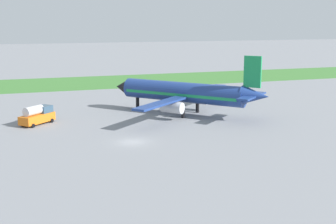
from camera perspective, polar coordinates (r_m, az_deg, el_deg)
The scene contains 4 objects.
ground_plane at distance 67.56m, azimuth -4.41°, elevation -3.73°, with size 600.00×600.00×0.00m, color gray.
grass_taxiway_strip at distance 132.59m, azimuth -11.62°, elevation 3.53°, with size 360.00×28.00×0.08m, color #3D7533.
airplane_midfield_jet at distance 86.05m, azimuth 2.20°, elevation 2.39°, with size 25.96×26.71×11.53m.
fuel_truck_near_gate at distance 81.54m, azimuth -15.89°, elevation -0.37°, with size 6.37×6.21×3.29m.
Camera 1 is at (-15.87, -63.30, 17.51)m, focal length 49.16 mm.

